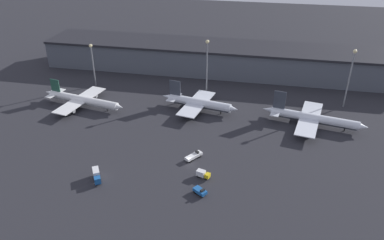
# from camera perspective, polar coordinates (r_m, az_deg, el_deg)

# --- Properties ---
(ground) EXTENTS (600.00, 600.00, 0.00)m
(ground) POSITION_cam_1_polar(r_m,az_deg,el_deg) (140.25, -0.36, -6.70)
(ground) COLOR #26262B
(terminal_building) EXTENTS (208.49, 29.59, 16.07)m
(terminal_building) POSITION_cam_1_polar(r_m,az_deg,el_deg) (220.72, 4.75, 9.33)
(terminal_building) COLOR #4C515B
(terminal_building) RESTS_ON ground
(airplane_0) EXTENTS (44.71, 32.59, 11.38)m
(airplane_0) POSITION_cam_1_polar(r_m,az_deg,el_deg) (187.63, -16.35, 2.95)
(airplane_0) COLOR white
(airplane_0) RESTS_ON ground
(airplane_1) EXTENTS (38.09, 30.14, 13.00)m
(airplane_1) POSITION_cam_1_polar(r_m,az_deg,el_deg) (176.20, 1.04, 2.59)
(airplane_1) COLOR silver
(airplane_1) RESTS_ON ground
(airplane_2) EXTENTS (44.63, 34.59, 13.64)m
(airplane_2) POSITION_cam_1_polar(r_m,az_deg,el_deg) (171.59, 17.90, 0.25)
(airplane_2) COLOR silver
(airplane_2) RESTS_ON ground
(service_vehicle_0) EXTENTS (6.16, 7.36, 2.60)m
(service_vehicle_0) POSITION_cam_1_polar(r_m,az_deg,el_deg) (142.35, 0.28, -5.49)
(service_vehicle_0) COLOR white
(service_vehicle_0) RESTS_ON ground
(service_vehicle_1) EXTENTS (5.18, 4.58, 2.69)m
(service_vehicle_1) POSITION_cam_1_polar(r_m,az_deg,el_deg) (125.88, 1.25, -10.79)
(service_vehicle_1) COLOR #195199
(service_vehicle_1) RESTS_ON ground
(service_vehicle_2) EXTENTS (5.16, 3.30, 2.74)m
(service_vehicle_2) POSITION_cam_1_polar(r_m,az_deg,el_deg) (132.76, 1.65, -8.22)
(service_vehicle_2) COLOR gold
(service_vehicle_2) RESTS_ON ground
(service_vehicle_3) EXTENTS (5.40, 7.12, 3.73)m
(service_vehicle_3) POSITION_cam_1_polar(r_m,az_deg,el_deg) (135.50, -14.34, -8.13)
(service_vehicle_3) COLOR #195199
(service_vehicle_3) RESTS_ON ground
(lamp_post_0) EXTENTS (1.80, 1.80, 23.17)m
(lamp_post_0) POSITION_cam_1_polar(r_m,az_deg,el_deg) (204.94, -14.93, 8.91)
(lamp_post_0) COLOR slate
(lamp_post_0) RESTS_ON ground
(lamp_post_1) EXTENTS (1.80, 1.80, 28.97)m
(lamp_post_1) POSITION_cam_1_polar(r_m,az_deg,el_deg) (185.91, 2.30, 8.88)
(lamp_post_1) COLOR slate
(lamp_post_1) RESTS_ON ground
(lamp_post_2) EXTENTS (1.80, 1.80, 28.64)m
(lamp_post_2) POSITION_cam_1_polar(r_m,az_deg,el_deg) (188.15, 23.02, 6.75)
(lamp_post_2) COLOR slate
(lamp_post_2) RESTS_ON ground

